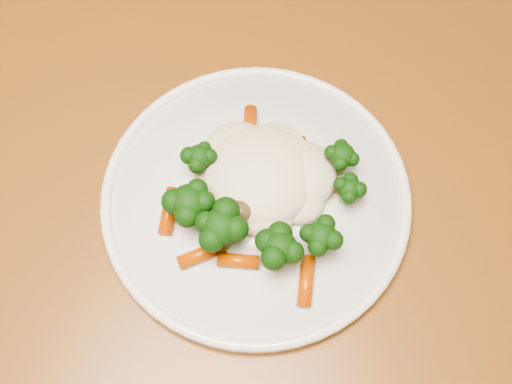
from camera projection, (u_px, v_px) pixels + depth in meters
dining_table at (288, 291)px, 0.65m from camera, size 1.33×1.06×0.75m
plate at (256, 199)px, 0.57m from camera, size 0.27×0.27×0.01m
meal at (258, 191)px, 0.55m from camera, size 0.17×0.17×0.05m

